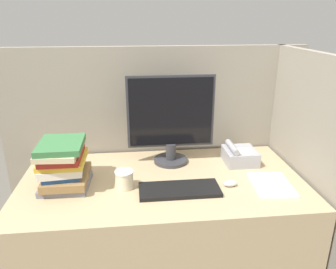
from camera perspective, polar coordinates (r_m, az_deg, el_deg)
The scene contains 10 objects.
cubicle_panel_rear at distance 2.21m, azimuth -2.10°, elevation -3.74°, with size 1.92×0.04×1.44m.
cubicle_panel_right at distance 2.07m, azimuth 21.70°, elevation -7.03°, with size 0.04×0.86×1.44m.
desk at distance 2.01m, azimuth -0.98°, elevation -17.62°, with size 1.52×0.80×0.77m.
monitor at distance 1.91m, azimuth 0.50°, elevation 2.37°, with size 0.51×0.20×0.53m.
keyboard at distance 1.68m, azimuth 2.00°, elevation -9.57°, with size 0.41×0.17×0.02m.
mouse at distance 1.75m, azimuth 10.77°, elevation -8.37°, with size 0.07×0.04×0.03m.
coffee_cup at distance 1.70m, azimuth -7.61°, elevation -7.80°, with size 0.09×0.09×0.10m.
book_stack at distance 1.76m, azimuth -17.77°, elevation -4.95°, with size 0.25×0.31×0.25m.
desk_telephone at distance 2.02m, azimuth 12.32°, elevation -3.57°, with size 0.19×0.20×0.12m.
paper_pile at distance 1.81m, azimuth 17.58°, elevation -8.33°, with size 0.22×0.27×0.01m.
Camera 1 is at (-0.14, -1.18, 1.61)m, focal length 35.00 mm.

